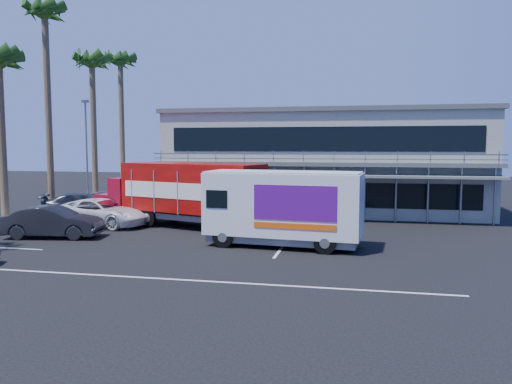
# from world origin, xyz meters

# --- Properties ---
(ground) EXTENTS (120.00, 120.00, 0.00)m
(ground) POSITION_xyz_m (0.00, 0.00, 0.00)
(ground) COLOR black
(ground) RESTS_ON ground
(building) EXTENTS (22.40, 12.00, 7.30)m
(building) POSITION_xyz_m (3.00, 14.94, 3.66)
(building) COLOR #9EA497
(building) RESTS_ON ground
(curb_strip) EXTENTS (3.00, 32.00, 0.16)m
(curb_strip) POSITION_xyz_m (-15.00, 6.00, 0.08)
(curb_strip) COLOR #A5A399
(curb_strip) RESTS_ON ground
(palm_d) EXTENTS (2.80, 2.80, 14.75)m
(palm_d) POSITION_xyz_m (-15.20, 8.00, 12.80)
(palm_d) COLOR brown
(palm_d) RESTS_ON ground
(palm_e) EXTENTS (2.80, 2.80, 12.25)m
(palm_e) POSITION_xyz_m (-14.70, 13.00, 10.57)
(palm_e) COLOR brown
(palm_e) RESTS_ON ground
(palm_f) EXTENTS (2.80, 2.80, 13.25)m
(palm_f) POSITION_xyz_m (-15.10, 18.50, 11.47)
(palm_f) COLOR brown
(palm_f) RESTS_ON ground
(light_pole_far) EXTENTS (0.50, 0.25, 8.09)m
(light_pole_far) POSITION_xyz_m (-14.20, 11.00, 4.50)
(light_pole_far) COLOR gray
(light_pole_far) RESTS_ON ground
(red_truck) EXTENTS (11.40, 5.88, 3.76)m
(red_truck) POSITION_xyz_m (-4.73, 5.24, 2.07)
(red_truck) COLOR maroon
(red_truck) RESTS_ON ground
(white_van) EXTENTS (7.54, 3.21, 3.58)m
(white_van) POSITION_xyz_m (1.99, 0.64, 1.90)
(white_van) COLOR silver
(white_van) RESTS_ON ground
(parked_car_b) EXTENTS (5.20, 2.51, 1.64)m
(parked_car_b) POSITION_xyz_m (-10.07, 0.44, 0.82)
(parked_car_b) COLOR black
(parked_car_b) RESTS_ON ground
(parked_car_c) EXTENTS (6.21, 3.51, 1.64)m
(parked_car_c) POSITION_xyz_m (-9.50, 4.40, 0.82)
(parked_car_c) COLOR white
(parked_car_c) RESTS_ON ground
(parked_car_d) EXTENTS (5.95, 4.09, 1.60)m
(parked_car_d) POSITION_xyz_m (-12.50, 7.60, 0.80)
(parked_car_d) COLOR #292D37
(parked_car_d) RESTS_ON ground
(parked_car_e) EXTENTS (4.72, 2.68, 1.51)m
(parked_car_e) POSITION_xyz_m (-12.50, 10.80, 0.76)
(parked_car_e) COLOR slate
(parked_car_e) RESTS_ON ground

